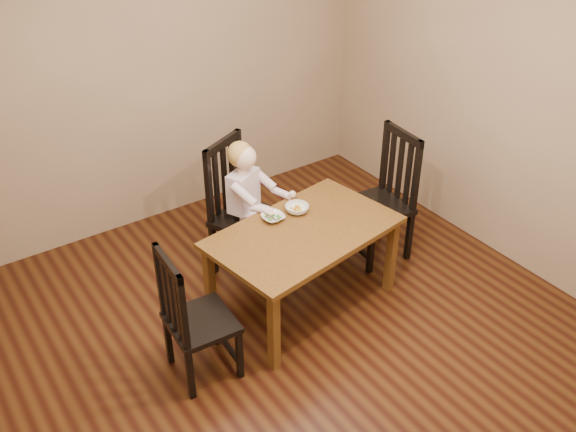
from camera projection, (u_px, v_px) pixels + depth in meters
room at (294, 166)px, 3.91m from camera, size 4.01×4.01×2.71m
dining_table at (304, 239)px, 4.58m from camera, size 1.44×1.00×0.67m
chair_child at (241, 210)px, 5.03m from camera, size 0.62×0.61×1.10m
chair_left at (193, 318)px, 4.05m from camera, size 0.43×0.45×0.98m
chair_right at (384, 198)px, 5.19m from camera, size 0.49×0.51×1.09m
toddler at (246, 195)px, 4.93m from camera, size 0.49×0.53×0.59m
bowl_peas at (273, 218)px, 4.64m from camera, size 0.16×0.16×0.04m
bowl_veg at (297, 209)px, 4.72m from camera, size 0.20×0.20×0.06m
fork at (271, 218)px, 4.59m from camera, size 0.07×0.12×0.05m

